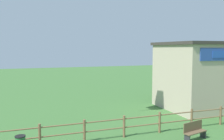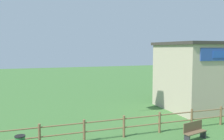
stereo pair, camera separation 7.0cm
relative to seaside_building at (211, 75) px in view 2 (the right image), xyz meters
The scene contains 3 objects.
wooden_fence 10.77m from the seaside_building, 156.40° to the right, with size 18.45×0.14×1.24m.
seaside_building is the anchor object (origin of this frame).
park_bench_by_building 8.87m from the seaside_building, 136.44° to the right, with size 1.53×0.73×0.99m.
Camera 2 is at (-5.24, -6.57, 4.99)m, focal length 40.00 mm.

